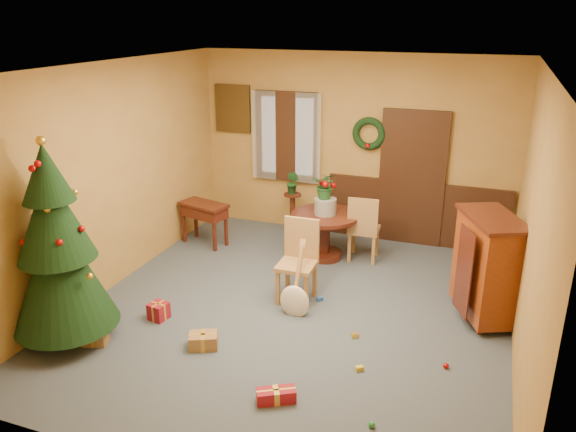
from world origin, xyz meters
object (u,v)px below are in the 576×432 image
at_px(dining_table, 325,227).
at_px(writing_desk, 204,213).
at_px(sideboard, 487,265).
at_px(chair_near, 299,257).
at_px(christmas_tree, 57,249).

height_order(dining_table, writing_desk, dining_table).
distance_m(dining_table, sideboard, 2.50).
bearing_deg(sideboard, chair_near, -172.49).
distance_m(chair_near, sideboard, 2.24).
height_order(christmas_tree, writing_desk, christmas_tree).
height_order(writing_desk, sideboard, sideboard).
distance_m(chair_near, christmas_tree, 2.80).
bearing_deg(chair_near, sideboard, 7.51).
xyz_separation_m(christmas_tree, writing_desk, (0.11, 2.97, -0.59)).
xyz_separation_m(chair_near, christmas_tree, (-2.08, -1.80, 0.53)).
height_order(dining_table, chair_near, chair_near).
distance_m(dining_table, writing_desk, 1.92).
bearing_deg(dining_table, chair_near, -87.76).
relative_size(christmas_tree, writing_desk, 2.79).
bearing_deg(sideboard, writing_desk, 168.14).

